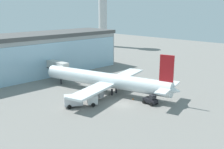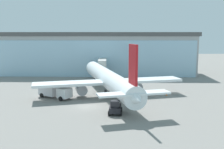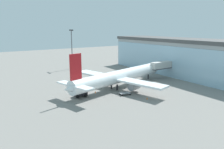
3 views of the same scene
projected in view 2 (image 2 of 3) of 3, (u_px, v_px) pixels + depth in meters
name	position (u px, v px, depth m)	size (l,w,h in m)	color
ground	(88.00, 106.00, 46.35)	(240.00, 240.00, 0.00)	gray
terminal_building	(96.00, 53.00, 84.48)	(62.81, 18.42, 13.19)	#A3A3A3
jet_bridge	(102.00, 63.00, 74.45)	(2.28, 11.11, 5.75)	beige
airplane	(109.00, 79.00, 54.37)	(30.63, 38.58, 11.23)	white
catering_truck	(54.00, 91.00, 52.26)	(7.30, 5.87, 2.65)	silver
baggage_cart	(140.00, 96.00, 52.23)	(2.28, 3.12, 1.50)	gray
pushback_tug	(115.00, 108.00, 41.98)	(2.41, 3.35, 2.30)	black
safety_cone_nose	(112.00, 104.00, 46.77)	(0.36, 0.36, 0.55)	orange
safety_cone_wingtip	(167.00, 94.00, 54.57)	(0.36, 0.36, 0.55)	orange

